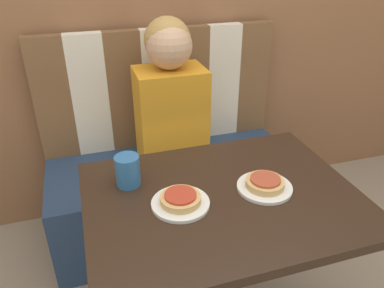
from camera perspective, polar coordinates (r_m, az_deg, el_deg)
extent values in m
cube|color=navy|center=(2.14, -2.84, -7.86)|extent=(1.31, 0.57, 0.45)
cube|color=brown|center=(2.06, -20.45, 6.31)|extent=(0.19, 0.06, 0.65)
cube|color=beige|center=(2.06, -15.27, 7.07)|extent=(0.19, 0.06, 0.65)
cube|color=brown|center=(2.07, -10.10, 7.78)|extent=(0.19, 0.06, 0.65)
cube|color=beige|center=(2.10, -5.00, 8.41)|extent=(0.19, 0.06, 0.65)
cube|color=brown|center=(2.14, -0.07, 8.96)|extent=(0.19, 0.06, 0.65)
cube|color=beige|center=(2.20, 4.65, 9.42)|extent=(0.19, 0.06, 0.65)
cube|color=brown|center=(2.27, 9.09, 9.79)|extent=(0.19, 0.06, 0.65)
cube|color=black|center=(1.31, 4.65, -8.32)|extent=(0.93, 0.71, 0.03)
cylinder|color=black|center=(1.56, 4.10, -19.11)|extent=(0.10, 0.10, 0.69)
cube|color=orange|center=(1.89, -3.19, 3.91)|extent=(0.34, 0.24, 0.51)
sphere|color=tan|center=(1.77, -3.52, 14.66)|extent=(0.22, 0.22, 0.22)
sphere|color=#AD8447|center=(1.79, -3.75, 15.46)|extent=(0.22, 0.22, 0.22)
cylinder|color=white|center=(1.25, -1.76, -9.03)|extent=(0.19, 0.19, 0.01)
cylinder|color=white|center=(1.35, 10.98, -6.49)|extent=(0.19, 0.19, 0.01)
cylinder|color=tan|center=(1.24, -1.77, -8.38)|extent=(0.13, 0.13, 0.02)
cylinder|color=#B73823|center=(1.23, -1.78, -7.78)|extent=(0.11, 0.11, 0.01)
cylinder|color=tan|center=(1.33, 11.05, -5.87)|extent=(0.13, 0.13, 0.02)
cylinder|color=#AD472D|center=(1.33, 11.12, -5.30)|extent=(0.11, 0.11, 0.01)
cylinder|color=#2D669E|center=(1.34, -9.77, -4.03)|extent=(0.09, 0.09, 0.11)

